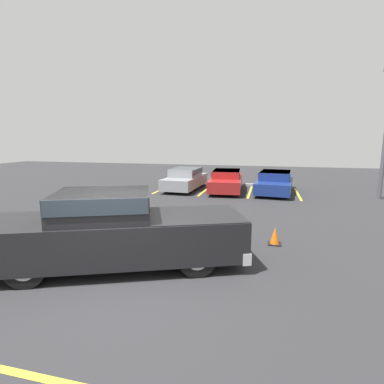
% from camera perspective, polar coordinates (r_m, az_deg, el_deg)
% --- Properties ---
extents(ground_plane, '(60.00, 60.00, 0.00)m').
position_cam_1_polar(ground_plane, '(6.73, -13.59, -17.27)').
color(ground_plane, '#2D2D30').
extents(stall_stripe_a, '(0.12, 4.11, 0.01)m').
position_cam_1_polar(stall_stripe_a, '(18.93, -5.36, 0.72)').
color(stall_stripe_a, yellow).
rests_on(stall_stripe_a, ground_plane).
extents(stall_stripe_b, '(0.12, 4.11, 0.01)m').
position_cam_1_polar(stall_stripe_b, '(18.22, 2.58, 0.39)').
color(stall_stripe_b, yellow).
rests_on(stall_stripe_b, ground_plane).
extents(stall_stripe_c, '(0.12, 4.11, 0.01)m').
position_cam_1_polar(stall_stripe_c, '(17.90, 10.98, 0.04)').
color(stall_stripe_c, yellow).
rests_on(stall_stripe_c, ground_plane).
extents(stall_stripe_d, '(0.12, 4.11, 0.01)m').
position_cam_1_polar(stall_stripe_d, '(17.96, 19.50, -0.32)').
color(stall_stripe_d, yellow).
rests_on(stall_stripe_d, ground_plane).
extents(pickup_truck, '(6.32, 4.08, 1.85)m').
position_cam_1_polar(pickup_truck, '(7.43, -13.94, -6.96)').
color(pickup_truck, black).
rests_on(pickup_truck, ground_plane).
extents(parked_sedan_a, '(1.93, 4.40, 1.29)m').
position_cam_1_polar(parked_sedan_a, '(18.38, -1.29, 2.64)').
color(parked_sedan_a, gray).
rests_on(parked_sedan_a, ground_plane).
extents(parked_sedan_b, '(2.05, 4.83, 1.24)m').
position_cam_1_polar(parked_sedan_b, '(17.98, 6.57, 2.33)').
color(parked_sedan_b, maroon).
rests_on(parked_sedan_b, ground_plane).
extents(parked_sedan_c, '(2.30, 4.87, 1.23)m').
position_cam_1_polar(parked_sedan_c, '(17.96, 15.52, 1.99)').
color(parked_sedan_c, navy).
rests_on(parked_sedan_c, ground_plane).
extents(traffic_cone, '(0.37, 0.37, 0.53)m').
position_cam_1_polar(traffic_cone, '(9.20, 15.50, -8.16)').
color(traffic_cone, black).
rests_on(traffic_cone, ground_plane).
extents(wheel_stop_curb, '(1.81, 0.20, 0.14)m').
position_cam_1_polar(wheel_stop_curb, '(20.27, 12.19, 1.34)').
color(wheel_stop_curb, '#B7B2A8').
rests_on(wheel_stop_curb, ground_plane).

